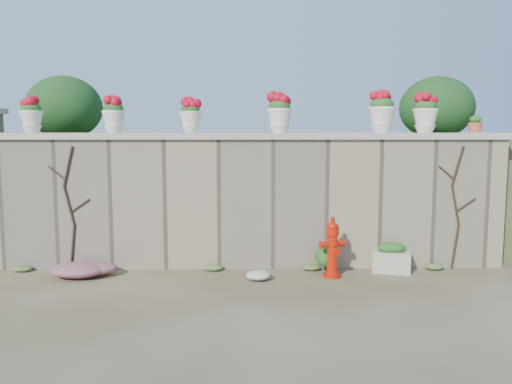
{
  "coord_description": "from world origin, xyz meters",
  "views": [
    {
      "loc": [
        0.02,
        -5.95,
        2.05
      ],
      "look_at": [
        0.15,
        1.4,
        1.23
      ],
      "focal_mm": 35.0,
      "sensor_mm": 36.0,
      "label": 1
    }
  ],
  "objects_px": {
    "fire_hydrant": "(332,247)",
    "planter_box": "(391,258)",
    "urn_pot_0": "(31,115)",
    "terracotta_pot": "(475,125)"
  },
  "relations": [
    {
      "from": "fire_hydrant",
      "to": "planter_box",
      "type": "height_order",
      "value": "fire_hydrant"
    },
    {
      "from": "fire_hydrant",
      "to": "urn_pot_0",
      "type": "bearing_deg",
      "value": 151.3
    },
    {
      "from": "planter_box",
      "to": "urn_pot_0",
      "type": "bearing_deg",
      "value": -168.79
    },
    {
      "from": "terracotta_pot",
      "to": "planter_box",
      "type": "bearing_deg",
      "value": -163.44
    },
    {
      "from": "planter_box",
      "to": "terracotta_pot",
      "type": "relative_size",
      "value": 2.38
    },
    {
      "from": "urn_pot_0",
      "to": "terracotta_pot",
      "type": "height_order",
      "value": "urn_pot_0"
    },
    {
      "from": "planter_box",
      "to": "urn_pot_0",
      "type": "relative_size",
      "value": 1.14
    },
    {
      "from": "fire_hydrant",
      "to": "terracotta_pot",
      "type": "height_order",
      "value": "terracotta_pot"
    },
    {
      "from": "terracotta_pot",
      "to": "fire_hydrant",
      "type": "bearing_deg",
      "value": -163.88
    },
    {
      "from": "planter_box",
      "to": "urn_pot_0",
      "type": "xyz_separation_m",
      "value": [
        -5.48,
        0.4,
        2.16
      ]
    }
  ]
}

